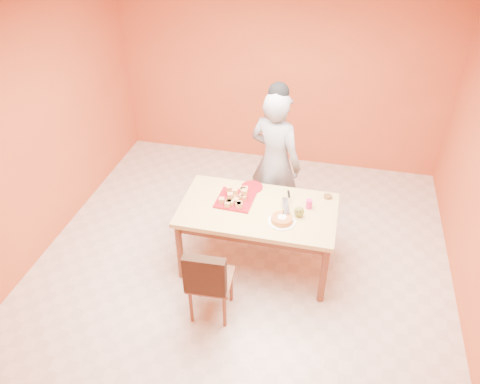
% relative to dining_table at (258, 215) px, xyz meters
% --- Properties ---
extents(floor, '(5.00, 5.00, 0.00)m').
position_rel_dining_table_xyz_m(floor, '(-0.15, -0.22, -0.67)').
color(floor, beige).
rests_on(floor, ground).
extents(ceiling, '(5.00, 5.00, 0.00)m').
position_rel_dining_table_xyz_m(ceiling, '(-0.15, -0.22, 2.03)').
color(ceiling, silver).
rests_on(ceiling, wall_back).
extents(wall_back, '(4.50, 0.00, 4.50)m').
position_rel_dining_table_xyz_m(wall_back, '(-0.15, 2.28, 0.68)').
color(wall_back, '#D05D30').
rests_on(wall_back, floor).
extents(wall_left, '(0.00, 5.00, 5.00)m').
position_rel_dining_table_xyz_m(wall_left, '(-2.40, -0.22, 0.68)').
color(wall_left, '#D05D30').
rests_on(wall_left, floor).
extents(dining_table, '(1.60, 0.90, 0.76)m').
position_rel_dining_table_xyz_m(dining_table, '(0.00, 0.00, 0.00)').
color(dining_table, tan).
rests_on(dining_table, floor).
extents(dining_chair, '(0.42, 0.49, 0.88)m').
position_rel_dining_table_xyz_m(dining_chair, '(-0.30, -0.79, -0.21)').
color(dining_chair, brown).
rests_on(dining_chair, floor).
extents(pastry_pile, '(0.34, 0.34, 0.11)m').
position_rel_dining_table_xyz_m(pastry_pile, '(-0.26, 0.08, 0.17)').
color(pastry_pile, '#E7A662').
rests_on(pastry_pile, pastry_platter).
extents(person, '(0.75, 0.63, 1.75)m').
position_rel_dining_table_xyz_m(person, '(0.05, 0.72, 0.21)').
color(person, gray).
rests_on(person, floor).
extents(pastry_platter, '(0.39, 0.39, 0.02)m').
position_rel_dining_table_xyz_m(pastry_platter, '(-0.26, 0.08, 0.11)').
color(pastry_platter, maroon).
rests_on(pastry_platter, dining_table).
extents(red_dinner_plate, '(0.25, 0.25, 0.01)m').
position_rel_dining_table_xyz_m(red_dinner_plate, '(-0.14, 0.35, 0.10)').
color(red_dinner_plate, maroon).
rests_on(red_dinner_plate, dining_table).
extents(white_cake_plate, '(0.36, 0.36, 0.01)m').
position_rel_dining_table_xyz_m(white_cake_plate, '(0.27, -0.17, 0.10)').
color(white_cake_plate, white).
rests_on(white_cake_plate, dining_table).
extents(sponge_cake, '(0.27, 0.27, 0.05)m').
position_rel_dining_table_xyz_m(sponge_cake, '(0.27, -0.17, 0.13)').
color(sponge_cake, '#C06731').
rests_on(sponge_cake, white_cake_plate).
extents(cake_server, '(0.12, 0.29, 0.01)m').
position_rel_dining_table_xyz_m(cake_server, '(0.28, 0.01, 0.16)').
color(cake_server, white).
rests_on(cake_server, sponge_cake).
extents(egg_ornament, '(0.12, 0.10, 0.13)m').
position_rel_dining_table_xyz_m(egg_ornament, '(0.42, -0.04, 0.16)').
color(egg_ornament, olive).
rests_on(egg_ornament, dining_table).
extents(magenta_glass, '(0.09, 0.09, 0.10)m').
position_rel_dining_table_xyz_m(magenta_glass, '(0.50, 0.13, 0.14)').
color(magenta_glass, '#E02174').
rests_on(magenta_glass, dining_table).
extents(checker_tin, '(0.11, 0.11, 0.03)m').
position_rel_dining_table_xyz_m(checker_tin, '(0.68, 0.35, 0.11)').
color(checker_tin, '#3E2610').
rests_on(checker_tin, dining_table).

